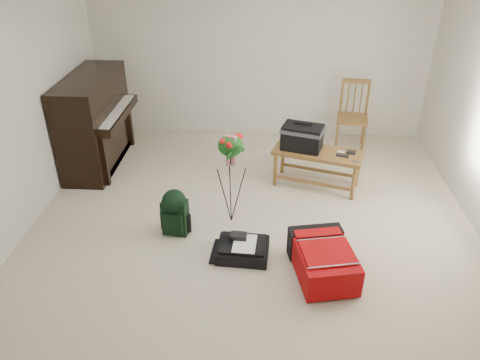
# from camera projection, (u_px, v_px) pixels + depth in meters

# --- Properties ---
(floor) EXTENTS (5.00, 5.50, 0.01)m
(floor) POSITION_uv_depth(u_px,v_px,m) (252.00, 236.00, 5.14)
(floor) COLOR beige
(floor) RESTS_ON ground
(wall_back) EXTENTS (5.00, 0.04, 2.50)m
(wall_back) POSITION_uv_depth(u_px,v_px,m) (260.00, 55.00, 6.89)
(wall_back) COLOR silver
(wall_back) RESTS_ON floor
(wall_left) EXTENTS (0.04, 5.50, 2.50)m
(wall_left) POSITION_uv_depth(u_px,v_px,m) (2.00, 126.00, 4.64)
(wall_left) COLOR silver
(wall_left) RESTS_ON floor
(piano) EXTENTS (0.71, 1.50, 1.25)m
(piano) POSITION_uv_depth(u_px,v_px,m) (96.00, 123.00, 6.33)
(piano) COLOR black
(piano) RESTS_ON floor
(bench) EXTENTS (1.18, 0.74, 0.85)m
(bench) POSITION_uv_depth(u_px,v_px,m) (307.00, 143.00, 5.79)
(bench) COLOR olive
(bench) RESTS_ON floor
(dining_chair) EXTENTS (0.50, 0.50, 1.00)m
(dining_chair) POSITION_uv_depth(u_px,v_px,m) (352.00, 116.00, 6.83)
(dining_chair) COLOR olive
(dining_chair) RESTS_ON floor
(red_suitcase) EXTENTS (0.66, 0.87, 0.33)m
(red_suitcase) POSITION_uv_depth(u_px,v_px,m) (323.00, 256.00, 4.56)
(red_suitcase) COLOR #B00907
(red_suitcase) RESTS_ON floor
(black_duffel) EXTENTS (0.55, 0.45, 0.22)m
(black_duffel) POSITION_uv_depth(u_px,v_px,m) (243.00, 249.00, 4.82)
(black_duffel) COLOR black
(black_duffel) RESTS_ON floor
(green_backpack) EXTENTS (0.29, 0.27, 0.54)m
(green_backpack) POSITION_uv_depth(u_px,v_px,m) (175.00, 210.00, 5.05)
(green_backpack) COLOR black
(green_backpack) RESTS_ON floor
(flower_stand) EXTENTS (0.45, 0.45, 1.11)m
(flower_stand) POSITION_uv_depth(u_px,v_px,m) (231.00, 180.00, 5.12)
(flower_stand) COLOR black
(flower_stand) RESTS_ON floor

